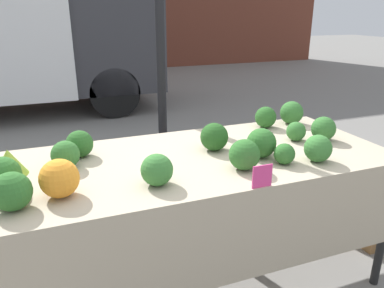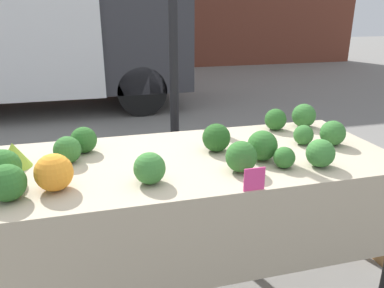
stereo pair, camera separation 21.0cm
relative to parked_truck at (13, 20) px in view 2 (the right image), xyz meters
name	(u,v)px [view 2 (the right image)]	position (x,y,z in m)	size (l,w,h in m)	color
ground_plane	(192,282)	(1.67, -4.97, -1.51)	(40.00, 40.00, 0.00)	gray
tent_pole	(174,57)	(1.77, -4.05, -0.19)	(0.07, 0.07, 2.65)	black
parked_truck	(13,20)	(0.00, 0.00, 0.00)	(5.20, 1.97, 2.86)	white
market_table	(195,177)	(1.67, -5.04, -0.73)	(2.31, 0.98, 0.87)	tan
orange_cauliflower	(54,172)	(0.95, -5.20, -0.55)	(0.18, 0.18, 0.18)	orange
romanesco_head	(14,155)	(0.72, -4.87, -0.57)	(0.17, 0.17, 0.14)	#93B238
broccoli_head_0	(320,153)	(2.30, -5.27, -0.56)	(0.15, 0.15, 0.15)	#387533
broccoli_head_1	(304,116)	(2.59, -4.61, -0.56)	(0.17, 0.17, 0.17)	#336B2D
broccoli_head_2	(241,157)	(1.86, -5.23, -0.56)	(0.16, 0.16, 0.16)	#2D6628
broccoli_head_3	(216,138)	(1.84, -4.91, -0.56)	(0.17, 0.17, 0.17)	#23511E
broccoli_head_4	(84,140)	(1.08, -4.73, -0.56)	(0.15, 0.15, 0.15)	#285B23
broccoli_head_5	(7,183)	(0.76, -5.26, -0.56)	(0.17, 0.17, 0.17)	#2D6628
broccoli_head_6	(276,119)	(2.36, -4.62, -0.57)	(0.15, 0.15, 0.15)	#285B23
broccoli_head_7	(67,150)	(0.99, -4.87, -0.57)	(0.15, 0.15, 0.15)	#336B2D
broccoli_head_8	(303,135)	(2.40, -4.94, -0.58)	(0.12, 0.12, 0.12)	#336B2D
broccoli_head_9	(284,158)	(2.10, -5.24, -0.58)	(0.12, 0.12, 0.12)	#2D6628
broccoli_head_10	(150,168)	(1.39, -5.25, -0.56)	(0.16, 0.16, 0.16)	#387533
broccoli_head_11	(3,167)	(0.71, -5.07, -0.55)	(0.17, 0.17, 0.17)	#2D6628
broccoli_head_12	(333,133)	(2.56, -4.99, -0.56)	(0.16, 0.16, 0.16)	#336B2D
broccoli_head_13	(262,145)	(2.04, -5.11, -0.56)	(0.17, 0.17, 0.17)	#2D6628
price_sign	(254,179)	(1.84, -5.45, -0.58)	(0.10, 0.01, 0.11)	#E53D84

